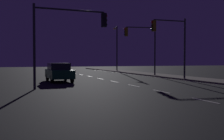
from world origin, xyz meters
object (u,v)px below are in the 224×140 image
(traffic_light_near_right, at_px, (68,29))
(traffic_light_overhead_east, at_px, (171,36))
(traffic_light_far_center, at_px, (142,40))
(car_oncoming, at_px, (59,72))
(street_lamp_median, at_px, (117,44))

(traffic_light_near_right, distance_m, traffic_light_overhead_east, 10.54)
(traffic_light_far_center, bearing_deg, traffic_light_near_right, -134.58)
(traffic_light_far_center, distance_m, traffic_light_overhead_east, 6.59)
(car_oncoming, distance_m, traffic_light_overhead_east, 10.25)
(street_lamp_median, bearing_deg, car_oncoming, -123.20)
(traffic_light_far_center, relative_size, traffic_light_overhead_east, 1.02)
(traffic_light_far_center, xyz_separation_m, traffic_light_near_right, (-10.17, -10.32, -0.18))
(traffic_light_near_right, relative_size, traffic_light_overhead_east, 0.99)
(car_oncoming, relative_size, traffic_light_overhead_east, 0.81)
(car_oncoming, xyz_separation_m, traffic_light_far_center, (9.85, 4.46, 3.18))
(traffic_light_far_center, height_order, traffic_light_overhead_east, traffic_light_far_center)
(car_oncoming, bearing_deg, traffic_light_far_center, 24.35)
(traffic_light_far_center, relative_size, street_lamp_median, 0.79)
(car_oncoming, height_order, traffic_light_far_center, traffic_light_far_center)
(car_oncoming, relative_size, street_lamp_median, 0.63)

